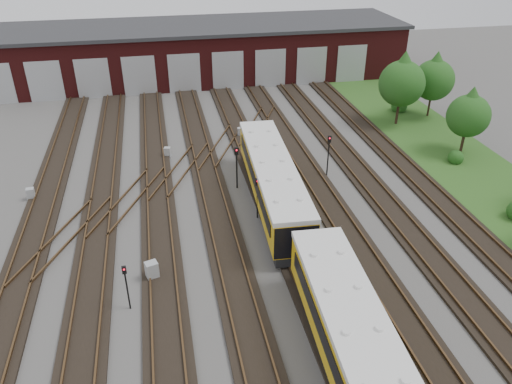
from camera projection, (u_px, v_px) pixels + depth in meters
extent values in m
plane|color=#43413E|center=(268.00, 274.00, 29.03)|extent=(120.00, 120.00, 0.00)
cube|color=black|center=(12.00, 306.00, 26.53)|extent=(2.40, 70.00, 0.18)
cube|color=#4F371F|center=(25.00, 302.00, 26.57)|extent=(0.10, 70.00, 0.15)
cube|color=black|center=(90.00, 296.00, 27.23)|extent=(2.40, 70.00, 0.18)
cube|color=#4F371F|center=(76.00, 295.00, 27.02)|extent=(0.10, 70.00, 0.15)
cube|color=#4F371F|center=(103.00, 292.00, 27.27)|extent=(0.10, 70.00, 0.15)
cube|color=black|center=(164.00, 286.00, 27.93)|extent=(2.40, 70.00, 0.18)
cube|color=#4F371F|center=(150.00, 285.00, 27.72)|extent=(0.10, 70.00, 0.15)
cube|color=#4F371F|center=(176.00, 282.00, 27.97)|extent=(0.10, 70.00, 0.15)
cube|color=black|center=(234.00, 277.00, 28.63)|extent=(2.40, 70.00, 0.18)
cube|color=#4F371F|center=(222.00, 276.00, 28.42)|extent=(0.10, 70.00, 0.15)
cube|color=#4F371F|center=(246.00, 273.00, 28.68)|extent=(0.10, 70.00, 0.15)
cube|color=black|center=(301.00, 268.00, 29.33)|extent=(2.40, 70.00, 0.18)
cube|color=#4F371F|center=(289.00, 267.00, 29.12)|extent=(0.10, 70.00, 0.15)
cube|color=#4F371F|center=(313.00, 264.00, 29.38)|extent=(0.10, 70.00, 0.15)
cube|color=black|center=(365.00, 260.00, 30.03)|extent=(2.40, 70.00, 0.18)
cube|color=#4F371F|center=(354.00, 259.00, 29.83)|extent=(0.10, 70.00, 0.15)
cube|color=#4F371F|center=(376.00, 256.00, 30.08)|extent=(0.10, 70.00, 0.15)
cube|color=black|center=(426.00, 252.00, 30.73)|extent=(2.40, 70.00, 0.18)
cube|color=#4F371F|center=(416.00, 251.00, 30.53)|extent=(0.10, 70.00, 0.15)
cube|color=#4F371F|center=(437.00, 248.00, 30.78)|extent=(0.10, 70.00, 0.15)
cube|color=black|center=(484.00, 244.00, 31.43)|extent=(2.40, 70.00, 0.18)
cube|color=#4F371F|center=(475.00, 243.00, 31.23)|extent=(0.10, 70.00, 0.15)
cube|color=#4F371F|center=(495.00, 240.00, 31.48)|extent=(0.10, 70.00, 0.15)
cube|color=#4F371F|center=(129.00, 199.00, 36.00)|extent=(5.40, 9.62, 0.15)
cube|color=#4F371F|center=(181.00, 169.00, 40.11)|extent=(5.40, 9.62, 0.15)
cube|color=#4F371F|center=(223.00, 145.00, 44.21)|extent=(5.40, 9.62, 0.15)
cube|color=#4F371F|center=(65.00, 236.00, 31.90)|extent=(5.40, 9.62, 0.15)
cube|color=#4F371F|center=(258.00, 124.00, 48.31)|extent=(5.40, 9.62, 0.15)
cube|color=#4A1212|center=(196.00, 52.00, 61.56)|extent=(50.00, 12.00, 6.00)
cube|color=#2C2C2E|center=(195.00, 26.00, 60.00)|extent=(51.00, 12.50, 0.40)
cube|color=#A2A4A7|center=(45.00, 81.00, 53.86)|extent=(3.60, 0.12, 4.40)
cube|color=#A2A4A7|center=(93.00, 79.00, 54.74)|extent=(3.60, 0.12, 4.40)
cube|color=#A2A4A7|center=(140.00, 76.00, 55.61)|extent=(3.60, 0.12, 4.40)
cube|color=#A2A4A7|center=(184.00, 73.00, 56.49)|extent=(3.60, 0.12, 4.40)
cube|color=#A2A4A7|center=(228.00, 71.00, 57.36)|extent=(3.60, 0.12, 4.40)
cube|color=#A2A4A7|center=(270.00, 68.00, 58.24)|extent=(3.60, 0.12, 4.40)
cube|color=#A2A4A7|center=(311.00, 66.00, 59.11)|extent=(3.60, 0.12, 4.40)
cube|color=#A2A4A7|center=(351.00, 64.00, 59.99)|extent=(3.60, 0.12, 4.40)
cube|color=#2C521B|center=(467.00, 167.00, 40.85)|extent=(8.00, 55.00, 0.05)
cube|color=black|center=(356.00, 378.00, 21.79)|extent=(3.12, 15.22, 0.60)
cube|color=#DF9F0C|center=(359.00, 356.00, 21.09)|extent=(3.42, 15.24, 2.22)
cube|color=silver|center=(363.00, 334.00, 20.46)|extent=(3.52, 15.24, 0.30)
cube|color=black|center=(329.00, 355.00, 20.79)|extent=(0.77, 13.29, 0.86)
cube|color=black|center=(390.00, 348.00, 21.14)|extent=(0.77, 13.29, 0.86)
cube|color=black|center=(272.00, 197.00, 35.40)|extent=(3.12, 15.22, 0.60)
cube|color=#DF9F0C|center=(273.00, 180.00, 34.70)|extent=(3.42, 15.24, 2.22)
cube|color=silver|center=(273.00, 164.00, 34.07)|extent=(3.52, 15.24, 0.30)
cube|color=black|center=(254.00, 178.00, 34.40)|extent=(0.77, 13.29, 0.86)
cube|color=black|center=(291.00, 175.00, 34.75)|extent=(0.77, 13.29, 0.86)
cylinder|color=black|center=(128.00, 291.00, 25.92)|extent=(0.09, 0.09, 2.36)
cube|color=black|center=(124.00, 270.00, 25.23)|extent=(0.23, 0.15, 0.44)
sphere|color=red|center=(124.00, 270.00, 25.11)|extent=(0.11, 0.11, 0.11)
cylinder|color=black|center=(257.00, 202.00, 33.63)|extent=(0.09, 0.09, 2.56)
cube|color=black|center=(257.00, 182.00, 32.88)|extent=(0.26, 0.20, 0.47)
sphere|color=red|center=(258.00, 181.00, 32.75)|extent=(0.11, 0.11, 0.11)
cylinder|color=black|center=(237.00, 171.00, 37.24)|extent=(0.11, 0.11, 2.79)
cube|color=black|center=(236.00, 151.00, 36.40)|extent=(0.29, 0.18, 0.57)
sphere|color=red|center=(237.00, 150.00, 36.25)|extent=(0.14, 0.14, 0.14)
cylinder|color=black|center=(328.00, 159.00, 38.84)|extent=(0.10, 0.10, 2.93)
cube|color=black|center=(329.00, 139.00, 37.99)|extent=(0.29, 0.21, 0.52)
sphere|color=red|center=(330.00, 138.00, 37.85)|extent=(0.12, 0.12, 0.12)
cube|color=#9C9FA1|center=(31.00, 194.00, 36.18)|extent=(0.58, 0.50, 0.91)
cube|color=#9C9FA1|center=(168.00, 152.00, 42.38)|extent=(0.63, 0.56, 0.88)
cube|color=#9C9FA1|center=(152.00, 271.00, 28.36)|extent=(0.82, 0.74, 1.13)
cube|color=#9C9FA1|center=(240.00, 132.00, 46.15)|extent=(0.59, 0.51, 0.88)
cube|color=#9C9FA1|center=(308.00, 215.00, 33.66)|extent=(0.56, 0.47, 0.91)
cylinder|color=black|center=(397.00, 113.00, 48.55)|extent=(0.26, 0.26, 2.23)
sphere|color=#194B15|center=(402.00, 84.00, 47.08)|extent=(4.33, 4.33, 4.33)
cone|color=#194B15|center=(404.00, 67.00, 46.31)|extent=(3.71, 3.71, 3.09)
cylinder|color=black|center=(462.00, 143.00, 42.93)|extent=(0.25, 0.25, 1.84)
sphere|color=#194B15|center=(468.00, 116.00, 41.72)|extent=(3.58, 3.58, 3.58)
cone|color=#194B15|center=(472.00, 101.00, 41.08)|extent=(3.07, 3.07, 2.56)
cylinder|color=black|center=(429.00, 107.00, 50.45)|extent=(0.20, 0.20, 2.05)
sphere|color=#194B15|center=(434.00, 80.00, 49.09)|extent=(3.99, 3.99, 3.99)
cone|color=#194B15|center=(436.00, 66.00, 48.39)|extent=(3.42, 3.42, 2.85)
sphere|color=#194B15|center=(456.00, 156.00, 41.36)|extent=(1.28, 1.28, 1.28)
sphere|color=#194B15|center=(400.00, 104.00, 51.80)|extent=(1.63, 1.63, 1.63)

